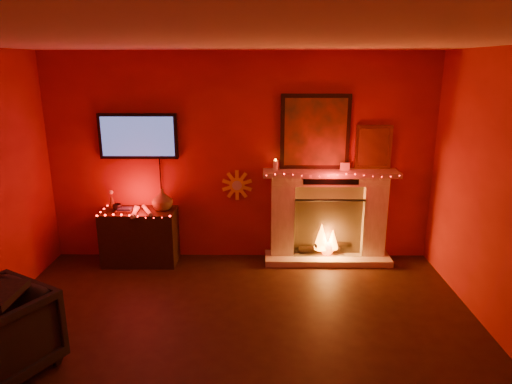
% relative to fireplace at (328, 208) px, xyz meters
% --- Properties ---
extents(room, '(5.00, 5.00, 5.00)m').
position_rel_fireplace_xyz_m(room, '(-1.14, -2.39, 0.63)').
color(room, black).
rests_on(room, ground).
extents(floor, '(5.00, 5.00, 0.00)m').
position_rel_fireplace_xyz_m(floor, '(-1.14, -2.39, -0.72)').
color(floor, black).
rests_on(floor, ground).
extents(fireplace, '(1.72, 0.40, 2.18)m').
position_rel_fireplace_xyz_m(fireplace, '(0.00, 0.00, 0.00)').
color(fireplace, silver).
rests_on(fireplace, floor).
extents(tv, '(1.00, 0.07, 1.24)m').
position_rel_fireplace_xyz_m(tv, '(-2.44, 0.06, 0.92)').
color(tv, black).
rests_on(tv, room).
extents(sunburst_clock, '(0.40, 0.03, 0.40)m').
position_rel_fireplace_xyz_m(sunburst_clock, '(-1.19, 0.09, 0.28)').
color(sunburst_clock, yellow).
rests_on(sunburst_clock, room).
extents(console_table, '(0.94, 0.57, 1.00)m').
position_rel_fireplace_xyz_m(console_table, '(-2.44, -0.13, -0.33)').
color(console_table, black).
rests_on(console_table, floor).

